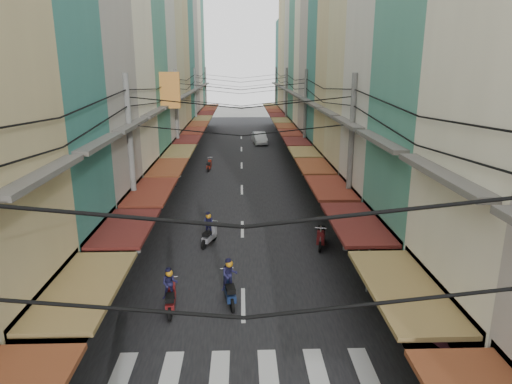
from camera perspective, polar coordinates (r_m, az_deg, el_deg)
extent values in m
plane|color=slate|center=(19.05, -1.65, -10.97)|extent=(160.00, 160.00, 0.00)
cube|color=black|center=(38.00, -1.80, 2.68)|extent=(10.00, 80.00, 0.02)
cube|color=slate|center=(38.54, -11.52, 2.59)|extent=(3.00, 80.00, 0.06)
cube|color=slate|center=(38.55, 7.91, 2.76)|extent=(3.00, 80.00, 0.06)
cube|color=silver|center=(14.36, -16.70, -21.45)|extent=(0.55, 2.40, 0.01)
cube|color=silver|center=(14.08, -10.76, -21.83)|extent=(0.55, 2.40, 0.01)
cube|color=silver|center=(13.94, -4.62, -22.01)|extent=(0.55, 2.40, 0.01)
cube|color=silver|center=(13.95, 1.59, -21.95)|extent=(0.55, 2.40, 0.01)
cube|color=silver|center=(14.09, 7.71, -21.66)|extent=(0.55, 2.40, 0.01)
cube|color=silver|center=(14.37, 13.63, -21.17)|extent=(0.55, 2.40, 0.01)
cube|color=black|center=(13.96, -26.20, -15.89)|extent=(1.20, 4.52, 3.20)
cube|color=olive|center=(12.77, -20.71, -11.12)|extent=(1.80, 4.33, 0.12)
cube|color=#595651|center=(12.02, -25.01, 2.01)|extent=(0.50, 4.23, 0.15)
cube|color=black|center=(17.67, -20.35, -8.49)|extent=(1.20, 4.13, 3.20)
cube|color=#591D19|center=(16.74, -15.92, -4.28)|extent=(1.80, 3.96, 0.12)
cube|color=#595651|center=(16.18, -18.95, 5.80)|extent=(0.50, 3.87, 0.15)
cube|color=#ACA49D|center=(21.60, -25.06, 19.41)|extent=(6.00, 5.14, 20.93)
cube|color=black|center=(21.88, -16.58, -3.50)|extent=(1.20, 4.94, 3.20)
cube|color=maroon|center=(21.13, -12.94, 0.07)|extent=(1.80, 4.73, 0.12)
cube|color=#595651|center=(20.69, -15.23, 8.08)|extent=(0.50, 4.63, 0.15)
cube|color=#F1EBCC|center=(26.27, -20.29, 15.12)|extent=(6.00, 4.95, 17.43)
cube|color=black|center=(26.57, -13.94, 0.05)|extent=(1.20, 4.75, 3.20)
cube|color=brown|center=(25.96, -10.89, 3.06)|extent=(1.80, 4.56, 0.12)
cube|color=#595651|center=(25.60, -12.70, 9.60)|extent=(0.50, 4.46, 0.15)
cube|color=#4D9580|center=(31.05, -17.32, 14.28)|extent=(6.00, 4.99, 16.32)
cube|color=black|center=(31.30, -12.11, 2.50)|extent=(1.20, 4.80, 3.20)
cube|color=olive|center=(30.78, -9.50, 5.08)|extent=(1.80, 4.60, 0.12)
cube|color=#595651|center=(30.48, -10.99, 10.60)|extent=(0.50, 4.50, 0.15)
cube|color=beige|center=(35.84, -15.68, 19.75)|extent=(6.00, 4.65, 22.87)
cube|color=black|center=(35.94, -10.81, 4.25)|extent=(1.20, 4.46, 3.20)
cube|color=#591D19|center=(35.50, -8.51, 6.51)|extent=(1.80, 4.27, 0.12)
cube|color=#595651|center=(35.23, -9.78, 11.31)|extent=(0.50, 4.18, 0.15)
cube|color=beige|center=(40.43, -13.94, 17.71)|extent=(6.00, 4.89, 20.58)
cube|color=black|center=(40.58, -9.80, 5.59)|extent=(1.20, 4.70, 3.20)
cube|color=maroon|center=(40.19, -7.76, 7.60)|extent=(1.80, 4.50, 0.12)
cube|color=#595651|center=(39.96, -8.87, 11.83)|extent=(0.50, 4.40, 0.15)
cube|color=#CDB780|center=(45.02, -12.60, 16.17)|extent=(6.00, 4.52, 18.44)
cube|color=black|center=(45.18, -9.01, 6.63)|extent=(1.20, 4.34, 3.20)
cube|color=brown|center=(44.83, -7.17, 8.44)|extent=(1.80, 4.16, 0.12)
cube|color=#595651|center=(44.62, -8.15, 12.24)|extent=(0.50, 4.07, 0.15)
cube|color=#397E75|center=(49.83, -11.63, 17.39)|extent=(6.00, 5.20, 20.63)
cube|color=black|center=(49.96, -8.35, 7.51)|extent=(1.20, 4.99, 3.20)
cube|color=olive|center=(49.63, -6.67, 9.15)|extent=(1.80, 4.78, 0.12)
cube|color=#595651|center=(49.45, -7.55, 12.58)|extent=(0.50, 4.68, 0.15)
cube|color=#ACA49D|center=(54.91, -10.82, 18.85)|extent=(6.00, 4.94, 23.70)
cube|color=black|center=(54.95, -7.78, 8.26)|extent=(1.20, 4.74, 3.20)
cube|color=#591D19|center=(54.66, -6.24, 9.75)|extent=(1.80, 4.55, 0.12)
cube|color=#595651|center=(54.49, -7.04, 12.87)|extent=(0.50, 4.45, 0.15)
cube|color=#F1EBCC|center=(59.74, -10.02, 17.37)|extent=(6.00, 4.96, 21.12)
cube|color=black|center=(59.84, -7.31, 8.87)|extent=(1.20, 4.76, 3.20)
cube|color=maroon|center=(59.57, -5.89, 10.24)|extent=(1.80, 4.56, 0.12)
cube|color=#595651|center=(59.42, -6.62, 13.11)|extent=(0.50, 4.46, 0.15)
cube|color=#4D9580|center=(64.68, -9.37, 16.71)|extent=(6.00, 5.04, 19.90)
cube|color=black|center=(64.79, -6.90, 9.40)|extent=(1.20, 4.84, 3.20)
cube|color=brown|center=(64.54, -5.60, 10.66)|extent=(1.80, 4.64, 0.12)
cube|color=#595651|center=(64.40, -6.26, 13.31)|extent=(0.50, 4.54, 0.15)
cube|color=brown|center=(29.40, -10.70, 12.40)|extent=(1.20, 0.40, 2.20)
cube|color=black|center=(13.76, 23.50, -16.04)|extent=(1.20, 4.78, 3.20)
cube|color=olive|center=(12.54, 17.88, -11.34)|extent=(1.80, 4.58, 0.12)
cube|color=#595651|center=(11.79, 22.06, 2.08)|extent=(0.50, 4.48, 0.15)
cube|color=#4D9580|center=(17.46, 25.96, 10.86)|extent=(6.00, 5.03, 15.08)
cube|color=black|center=(17.87, 16.78, -7.89)|extent=(1.20, 4.83, 3.20)
cube|color=#591D19|center=(16.95, 12.33, -3.78)|extent=(1.80, 4.63, 0.12)
cube|color=#595651|center=(16.39, 15.15, 6.22)|extent=(0.50, 4.53, 0.15)
cube|color=beige|center=(22.03, 20.88, 20.68)|extent=(6.00, 4.79, 21.66)
cube|color=black|center=(22.26, 12.86, -2.90)|extent=(1.20, 4.60, 3.20)
cube|color=maroon|center=(21.53, 9.22, 0.55)|extent=(1.80, 4.41, 0.12)
cube|color=#595651|center=(21.09, 11.33, 8.45)|extent=(0.50, 4.31, 0.15)
cube|color=beige|center=(26.36, 16.78, 19.02)|extent=(6.00, 4.52, 20.74)
cube|color=black|center=(26.59, 10.39, 0.28)|extent=(1.20, 4.34, 3.20)
cube|color=brown|center=(25.98, 7.30, 3.23)|extent=(1.80, 4.16, 0.12)
cube|color=#595651|center=(25.62, 8.99, 9.79)|extent=(0.50, 4.07, 0.15)
cube|color=#CDB780|center=(30.48, 13.71, 12.46)|extent=(6.00, 4.12, 14.13)
cube|color=black|center=(30.70, 8.73, 2.41)|extent=(1.20, 3.96, 3.20)
cube|color=olive|center=(30.17, 6.02, 5.00)|extent=(1.80, 3.79, 0.12)
cube|color=#595651|center=(29.86, 7.45, 10.66)|extent=(0.50, 3.71, 0.15)
cube|color=#397E75|center=(34.58, 11.99, 15.84)|extent=(6.00, 4.40, 17.68)
cube|color=black|center=(34.80, 7.47, 4.03)|extent=(1.20, 4.23, 3.20)
cube|color=#591D19|center=(34.34, 5.07, 6.32)|extent=(1.80, 4.05, 0.12)
cube|color=#595651|center=(34.07, 6.30, 11.30)|extent=(0.50, 3.96, 0.15)
cube|color=#ACA49D|center=(39.09, 10.57, 19.46)|extent=(6.00, 4.64, 22.59)
cube|color=black|center=(39.19, 6.42, 5.36)|extent=(1.20, 4.45, 3.20)
cube|color=maroon|center=(38.77, 4.27, 7.40)|extent=(1.80, 4.26, 0.12)
cube|color=#595651|center=(38.54, 5.35, 11.82)|extent=(0.50, 4.17, 0.15)
cube|color=#F1EBCC|center=(43.28, 9.27, 18.23)|extent=(6.00, 4.00, 21.25)
cube|color=black|center=(43.40, 5.62, 6.38)|extent=(1.20, 3.84, 3.20)
cube|color=brown|center=(43.03, 3.67, 8.23)|extent=(1.80, 3.68, 0.12)
cube|color=#595651|center=(42.82, 4.62, 12.21)|extent=(0.50, 3.60, 0.15)
cube|color=#4D9580|center=(47.73, 8.23, 18.66)|extent=(6.00, 5.01, 22.33)
cube|color=black|center=(47.82, 4.93, 7.26)|extent=(1.20, 4.81, 3.20)
cube|color=olive|center=(47.48, 3.15, 8.94)|extent=(1.80, 4.61, 0.12)
cube|color=#595651|center=(47.29, 4.01, 12.54)|extent=(0.50, 4.51, 0.15)
cube|color=beige|center=(52.62, 7.20, 16.98)|extent=(6.00, 5.00, 19.71)
cube|color=black|center=(52.74, 4.29, 8.05)|extent=(1.20, 4.80, 3.20)
cube|color=#591D19|center=(52.44, 2.67, 9.58)|extent=(1.80, 4.60, 0.12)
cube|color=#595651|center=(52.26, 3.44, 12.85)|extent=(0.50, 4.50, 0.15)
cube|color=beige|center=(57.21, 6.41, 15.46)|extent=(6.00, 4.32, 16.86)
cube|color=black|center=(57.34, 3.80, 8.67)|extent=(1.20, 4.15, 3.20)
cube|color=maroon|center=(57.06, 2.30, 10.07)|extent=(1.80, 3.97, 0.12)
cube|color=#595651|center=(56.90, 3.01, 13.08)|extent=(0.50, 3.89, 0.15)
cube|color=#CDB780|center=(61.51, 5.87, 16.92)|extent=(6.00, 4.33, 19.96)
cube|color=black|center=(61.62, 3.41, 9.16)|extent=(1.20, 4.16, 3.20)
cube|color=brown|center=(61.36, 2.01, 10.47)|extent=(1.80, 3.99, 0.12)
cube|color=#595651|center=(61.21, 2.66, 13.26)|extent=(0.50, 3.90, 0.15)
cube|color=#397E75|center=(66.07, 5.26, 14.41)|extent=(6.00, 4.88, 14.34)
cube|color=black|center=(66.18, 3.04, 9.62)|extent=(1.20, 4.68, 3.20)
cube|color=olive|center=(65.93, 1.74, 10.83)|extent=(1.80, 4.49, 0.12)
cube|color=#595651|center=(65.79, 2.34, 13.43)|extent=(0.50, 4.39, 0.15)
cylinder|color=gray|center=(21.08, -15.24, 2.96)|extent=(0.26, 0.26, 8.20)
cylinder|color=gray|center=(21.09, 11.67, 3.19)|extent=(0.26, 0.26, 8.20)
cylinder|color=gray|center=(35.64, -9.84, 8.28)|extent=(0.26, 0.26, 8.20)
cylinder|color=gray|center=(35.65, 6.13, 8.42)|extent=(0.26, 0.26, 8.20)
cylinder|color=gray|center=(50.46, -7.55, 10.48)|extent=(0.26, 0.26, 8.20)
cylinder|color=gray|center=(50.46, 3.79, 10.58)|extent=(0.26, 0.26, 8.20)
cylinder|color=gray|center=(65.36, -6.29, 11.67)|extent=(0.26, 0.26, 8.20)
cylinder|color=gray|center=(65.36, 2.49, 11.75)|extent=(0.26, 0.26, 8.20)
imported|color=silver|center=(51.09, 0.46, 6.04)|extent=(4.65, 2.19, 1.59)
imported|color=black|center=(19.40, 21.61, -11.63)|extent=(1.78, 0.72, 1.21)
cylinder|color=black|center=(17.56, -10.29, -12.80)|extent=(0.09, 0.48, 0.48)
cylinder|color=black|center=(16.52, -10.89, -14.78)|extent=(0.09, 0.48, 0.48)
cube|color=maroon|center=(16.97, -10.61, -13.32)|extent=(0.32, 1.07, 0.26)
cube|color=black|center=(16.63, -10.77, -12.86)|extent=(0.30, 0.51, 0.17)
cube|color=maroon|center=(17.31, -10.39, -11.89)|extent=(0.28, 0.26, 0.51)
imported|color=#201E47|center=(16.91, -10.63, -12.96)|extent=(0.49, 0.35, 1.23)
sphere|color=orange|center=(16.49, -10.79, -10.12)|extent=(0.26, 0.26, 0.26)
cylinder|color=black|center=(17.86, -3.25, -11.99)|extent=(0.10, 0.51, 0.51)
cylinder|color=black|center=(16.74, -3.35, -14.01)|extent=(0.10, 0.51, 0.51)
cube|color=navy|center=(17.22, -3.31, -12.51)|extent=(0.33, 1.13, 0.27)
cube|color=black|center=(16.87, -3.34, -12.02)|extent=(0.31, 0.54, 0.18)
cube|color=navy|center=(17.60, -3.28, -11.03)|extent=(0.29, 0.27, 0.54)
imported|color=#201E47|center=(17.16, -3.31, -12.13)|extent=(0.52, 0.37, 1.30)
sphere|color=orange|center=(16.73, -3.37, -9.16)|extent=(0.27, 0.27, 0.27)
cylinder|color=black|center=(23.09, -5.78, -5.48)|extent=(0.09, 0.48, 0.48)
cylinder|color=black|center=(21.98, -5.98, -6.61)|extent=(0.09, 0.48, 0.48)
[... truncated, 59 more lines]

